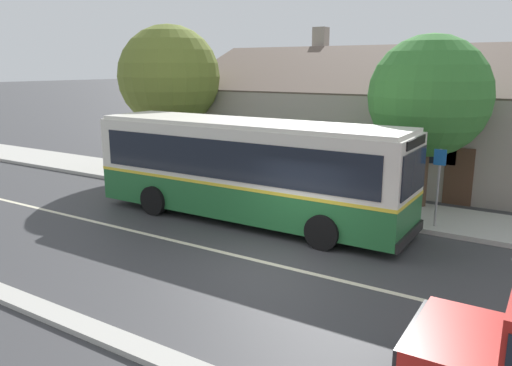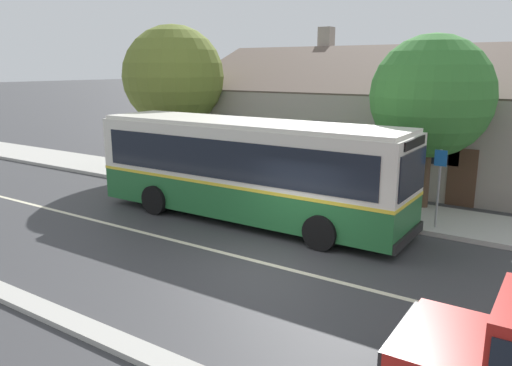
% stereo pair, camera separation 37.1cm
% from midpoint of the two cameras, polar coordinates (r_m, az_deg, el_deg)
% --- Properties ---
extents(ground_plane, '(300.00, 300.00, 0.00)m').
position_cam_midpoint_polar(ground_plane, '(12.95, 1.05, -9.28)').
color(ground_plane, '#38383A').
extents(sidewalk_far, '(60.00, 3.00, 0.15)m').
position_cam_midpoint_polar(sidewalk_far, '(18.05, 10.97, -2.71)').
color(sidewalk_far, '#ADAAA3').
rests_on(sidewalk_far, ground).
extents(curb_near, '(60.00, 0.50, 0.12)m').
position_cam_midpoint_polar(curb_near, '(9.60, -14.55, -17.87)').
color(curb_near, '#ADAAA3').
rests_on(curb_near, ground).
extents(lane_divider_stripe, '(60.00, 0.16, 0.01)m').
position_cam_midpoint_polar(lane_divider_stripe, '(12.94, 1.05, -9.26)').
color(lane_divider_stripe, beige).
rests_on(lane_divider_stripe, ground).
extents(community_building, '(21.12, 11.07, 6.99)m').
position_cam_midpoint_polar(community_building, '(25.23, 17.35, 5.99)').
color(community_building, gray).
rests_on(community_building, ground).
extents(transit_bus, '(10.79, 2.80, 3.25)m').
position_cam_midpoint_polar(transit_bus, '(16.18, -1.75, 1.78)').
color(transit_bus, '#236633').
rests_on(transit_bus, ground).
extents(bench_by_building, '(1.55, 0.51, 0.94)m').
position_cam_midpoint_polar(bench_by_building, '(21.63, -10.10, 1.29)').
color(bench_by_building, brown).
rests_on(bench_by_building, sidewalk_far).
extents(street_tree_primary, '(4.09, 4.09, 6.02)m').
position_cam_midpoint_polar(street_tree_primary, '(17.91, 18.63, 9.37)').
color(street_tree_primary, '#4C3828').
rests_on(street_tree_primary, ground).
extents(street_tree_secondary, '(4.66, 4.66, 6.82)m').
position_cam_midpoint_polar(street_tree_secondary, '(23.73, -10.20, 11.60)').
color(street_tree_secondary, '#4C3828').
rests_on(street_tree_secondary, ground).
extents(bus_stop_sign, '(0.36, 0.07, 2.40)m').
position_cam_midpoint_polar(bus_stop_sign, '(15.94, 19.49, 0.46)').
color(bus_stop_sign, gray).
rests_on(bus_stop_sign, sidewalk_far).
extents(bike_rack, '(1.16, 0.06, 0.78)m').
position_cam_midpoint_polar(bike_rack, '(24.59, -15.26, 2.75)').
color(bike_rack, slate).
rests_on(bike_rack, sidewalk_far).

